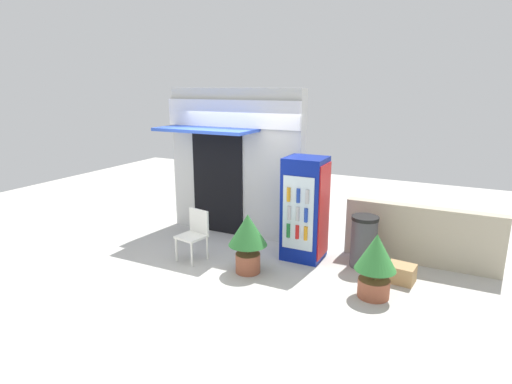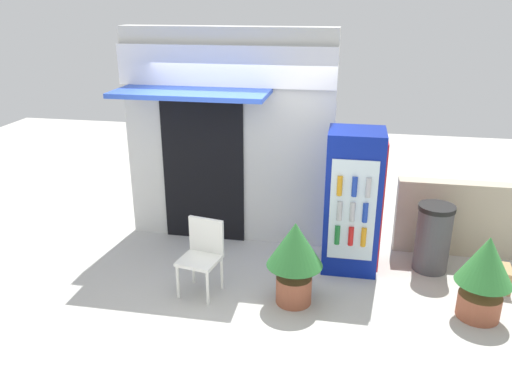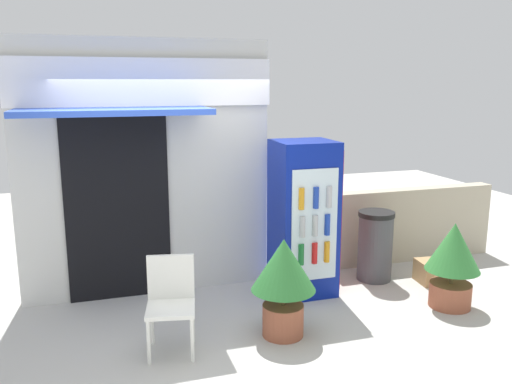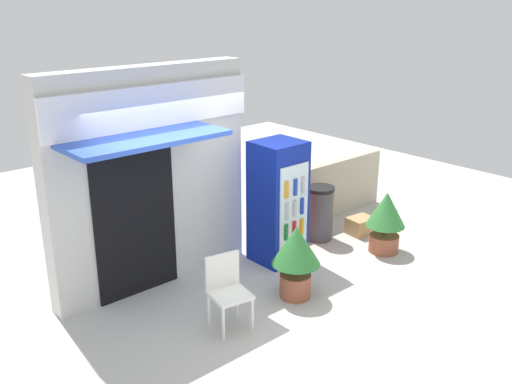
# 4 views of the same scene
# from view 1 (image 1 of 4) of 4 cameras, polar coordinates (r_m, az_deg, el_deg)

# --- Properties ---
(ground) EXTENTS (16.00, 16.00, 0.00)m
(ground) POSITION_cam_1_polar(r_m,az_deg,el_deg) (7.63, -5.90, -8.82)
(ground) COLOR beige
(storefront_building) EXTENTS (2.88, 1.11, 2.95)m
(storefront_building) POSITION_cam_1_polar(r_m,az_deg,el_deg) (8.43, -2.99, 4.35)
(storefront_building) COLOR silver
(storefront_building) RESTS_ON ground
(drink_cooler) EXTENTS (0.70, 0.70, 1.82)m
(drink_cooler) POSITION_cam_1_polar(r_m,az_deg,el_deg) (7.31, 6.71, -2.31)
(drink_cooler) COLOR navy
(drink_cooler) RESTS_ON ground
(plastic_chair) EXTENTS (0.51, 0.51, 0.89)m
(plastic_chair) POSITION_cam_1_polar(r_m,az_deg,el_deg) (7.42, -8.38, -5.34)
(plastic_chair) COLOR white
(plastic_chair) RESTS_ON ground
(potted_plant_near_shop) EXTENTS (0.63, 0.63, 0.99)m
(potted_plant_near_shop) POSITION_cam_1_polar(r_m,az_deg,el_deg) (6.79, -1.13, -6.11)
(potted_plant_near_shop) COLOR #995138
(potted_plant_near_shop) RESTS_ON ground
(potted_plant_curbside) EXTENTS (0.59, 0.59, 0.97)m
(potted_plant_curbside) POSITION_cam_1_polar(r_m,az_deg,el_deg) (6.27, 16.04, -8.98)
(potted_plant_curbside) COLOR #995138
(potted_plant_curbside) RESTS_ON ground
(trash_bin) EXTENTS (0.45, 0.45, 0.89)m
(trash_bin) POSITION_cam_1_polar(r_m,az_deg,el_deg) (7.29, 14.52, -6.55)
(trash_bin) COLOR #47474C
(trash_bin) RESTS_ON ground
(stone_boundary_wall) EXTENTS (2.55, 0.23, 1.02)m
(stone_boundary_wall) POSITION_cam_1_polar(r_m,az_deg,el_deg) (7.68, 21.61, -5.53)
(stone_boundary_wall) COLOR #B7AD93
(stone_boundary_wall) RESTS_ON ground
(cardboard_box) EXTENTS (0.45, 0.39, 0.28)m
(cardboard_box) POSITION_cam_1_polar(r_m,az_deg,el_deg) (7.02, 19.20, -10.46)
(cardboard_box) COLOR tan
(cardboard_box) RESTS_ON ground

